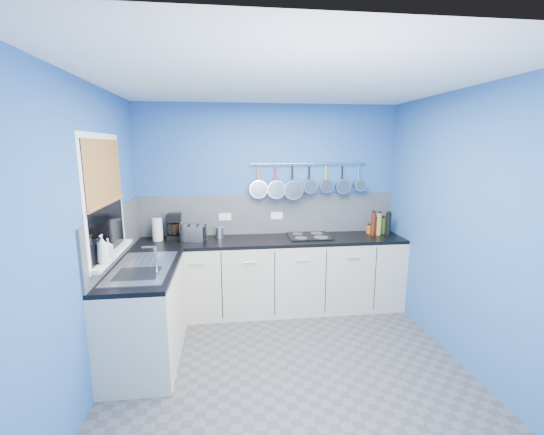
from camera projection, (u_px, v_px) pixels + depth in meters
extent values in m
cube|color=#47474C|center=(287.00, 366.00, 3.34)|extent=(3.20, 3.00, 0.02)
cube|color=white|center=(290.00, 79.00, 2.86)|extent=(3.20, 3.00, 0.02)
cube|color=#2A599F|center=(269.00, 206.00, 4.57)|extent=(3.20, 0.02, 2.50)
cube|color=#2A599F|center=(344.00, 313.00, 1.63)|extent=(3.20, 0.02, 2.50)
cube|color=#2A599F|center=(91.00, 240.00, 2.91)|extent=(0.02, 3.00, 2.50)
cube|color=#2A599F|center=(463.00, 229.00, 3.29)|extent=(0.02, 3.00, 2.50)
cube|color=gray|center=(269.00, 214.00, 4.57)|extent=(3.20, 0.02, 0.50)
cube|color=gray|center=(117.00, 234.00, 3.51)|extent=(0.02, 1.80, 0.50)
cube|color=beige|center=(272.00, 276.00, 4.43)|extent=(3.20, 0.60, 0.86)
cube|color=black|center=(272.00, 240.00, 4.34)|extent=(3.20, 0.60, 0.04)
cube|color=beige|center=(146.00, 315.00, 3.39)|extent=(0.60, 1.20, 0.86)
cube|color=black|center=(143.00, 270.00, 3.31)|extent=(0.60, 1.20, 0.04)
cube|color=white|center=(105.00, 198.00, 3.15)|extent=(0.01, 1.00, 1.10)
cube|color=black|center=(105.00, 198.00, 3.15)|extent=(0.01, 0.90, 1.00)
cube|color=#995B2D|center=(104.00, 172.00, 3.10)|extent=(0.01, 0.90, 0.55)
cube|color=white|center=(113.00, 254.00, 3.25)|extent=(0.10, 0.98, 0.03)
cube|color=silver|center=(142.00, 267.00, 3.30)|extent=(0.50, 0.95, 0.01)
cube|color=white|center=(225.00, 217.00, 4.49)|extent=(0.15, 0.01, 0.09)
cube|color=white|center=(277.00, 216.00, 4.57)|extent=(0.15, 0.01, 0.09)
cylinder|color=silver|center=(309.00, 164.00, 4.47)|extent=(1.45, 0.02, 0.02)
imported|color=white|center=(102.00, 249.00, 2.93)|extent=(0.09, 0.09, 0.24)
imported|color=white|center=(108.00, 248.00, 3.07)|extent=(0.10, 0.10, 0.17)
cylinder|color=white|center=(157.00, 230.00, 4.24)|extent=(0.15, 0.15, 0.26)
cube|color=silver|center=(194.00, 233.00, 4.24)|extent=(0.31, 0.23, 0.18)
cylinder|color=silver|center=(219.00, 233.00, 4.37)|extent=(0.11, 0.11, 0.13)
cube|color=black|center=(309.00, 236.00, 4.45)|extent=(0.51, 0.45, 0.01)
cylinder|color=#3F721E|center=(383.00, 226.00, 4.59)|extent=(0.07, 0.07, 0.20)
cylinder|color=brown|center=(376.00, 226.00, 4.59)|extent=(0.06, 0.06, 0.19)
cylinder|color=#8C5914|center=(369.00, 229.00, 4.60)|extent=(0.07, 0.07, 0.11)
cylinder|color=black|center=(388.00, 224.00, 4.49)|extent=(0.07, 0.07, 0.28)
cylinder|color=olive|center=(379.00, 224.00, 4.50)|extent=(0.06, 0.06, 0.28)
cylinder|color=#4C190C|center=(373.00, 224.00, 4.49)|extent=(0.06, 0.06, 0.29)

